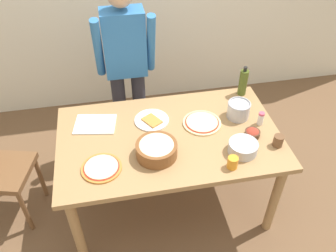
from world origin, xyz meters
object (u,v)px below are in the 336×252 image
at_px(popcorn_bowl, 157,149).
at_px(steel_pot, 239,110).
at_px(person_cook, 126,63).
at_px(mixing_bowl_steel, 243,147).
at_px(cup_small_brown, 278,141).
at_px(pizza_cooked_on_tray, 101,168).
at_px(olive_oil_bottle, 243,82).
at_px(salt_shaker, 261,118).
at_px(pizza_raw_on_board, 202,123).
at_px(small_sauce_bowl, 252,133).
at_px(cup_orange, 233,162).
at_px(plate_with_slice, 152,120).
at_px(dining_table, 169,145).
at_px(cutting_board_white, 95,124).

bearing_deg(popcorn_bowl, steel_pot, 23.24).
relative_size(person_cook, mixing_bowl_steel, 8.10).
distance_m(person_cook, cup_small_brown, 1.38).
bearing_deg(person_cook, pizza_cooked_on_tray, -105.48).
bearing_deg(person_cook, olive_oil_bottle, -21.63).
bearing_deg(salt_shaker, pizza_raw_on_board, 168.81).
relative_size(mixing_bowl_steel, salt_shaker, 1.89).
height_order(pizza_raw_on_board, small_sauce_bowl, small_sauce_bowl).
xyz_separation_m(cup_orange, salt_shaker, (0.34, 0.38, 0.01)).
bearing_deg(mixing_bowl_steel, salt_shaker, 48.21).
distance_m(mixing_bowl_steel, small_sauce_bowl, 0.18).
relative_size(small_sauce_bowl, steel_pot, 0.63).
bearing_deg(pizza_cooked_on_tray, plate_with_slice, 46.28).
bearing_deg(dining_table, pizza_cooked_on_tray, -155.30).
bearing_deg(pizza_raw_on_board, olive_oil_bottle, 36.22).
relative_size(small_sauce_bowl, salt_shaker, 1.04).
bearing_deg(plate_with_slice, pizza_raw_on_board, -15.29).
height_order(pizza_cooked_on_tray, mixing_bowl_steel, mixing_bowl_steel).
xyz_separation_m(small_sauce_bowl, cup_small_brown, (0.14, -0.12, 0.01)).
height_order(olive_oil_bottle, cup_orange, olive_oil_bottle).
distance_m(mixing_bowl_steel, cutting_board_white, 1.09).
bearing_deg(steel_pot, small_sauce_bowl, -83.24).
height_order(cup_small_brown, cutting_board_white, cup_small_brown).
height_order(person_cook, pizza_raw_on_board, person_cook).
distance_m(person_cook, olive_oil_bottle, 0.98).
bearing_deg(steel_pot, cup_small_brown, -64.82).
bearing_deg(cup_orange, person_cook, 116.68).
distance_m(person_cook, pizza_cooked_on_tray, 1.04).
height_order(olive_oil_bottle, steel_pot, olive_oil_bottle).
distance_m(small_sauce_bowl, salt_shaker, 0.16).
bearing_deg(steel_pot, olive_oil_bottle, 64.81).
height_order(small_sauce_bowl, olive_oil_bottle, olive_oil_bottle).
bearing_deg(plate_with_slice, person_cook, 102.26).
height_order(pizza_cooked_on_tray, olive_oil_bottle, olive_oil_bottle).
height_order(mixing_bowl_steel, cutting_board_white, mixing_bowl_steel).
bearing_deg(cup_small_brown, cutting_board_white, 159.69).
distance_m(olive_oil_bottle, cutting_board_white, 1.22).
height_order(dining_table, small_sauce_bowl, small_sauce_bowl).
distance_m(plate_with_slice, cup_small_brown, 0.93).
relative_size(plate_with_slice, popcorn_bowl, 0.93).
xyz_separation_m(pizza_cooked_on_tray, cup_orange, (0.84, -0.15, 0.03)).
height_order(popcorn_bowl, salt_shaker, popcorn_bowl).
distance_m(cup_orange, cup_small_brown, 0.40).
height_order(pizza_cooked_on_tray, salt_shaker, salt_shaker).
xyz_separation_m(small_sauce_bowl, salt_shaker, (0.11, 0.12, 0.02)).
relative_size(small_sauce_bowl, cup_small_brown, 1.29).
xyz_separation_m(pizza_raw_on_board, cup_orange, (0.08, -0.46, 0.03)).
relative_size(pizza_cooked_on_tray, olive_oil_bottle, 1.04).
xyz_separation_m(mixing_bowl_steel, cup_small_brown, (0.26, 0.01, 0.00)).
bearing_deg(mixing_bowl_steel, cutting_board_white, 154.21).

